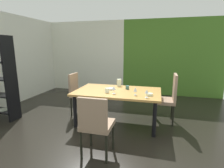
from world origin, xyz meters
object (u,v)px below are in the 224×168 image
(cup_rear, at_px, (127,87))
(wine_glass_south, at_px, (114,88))
(chair_head_near, at_px, (96,123))
(chair_left_far, at_px, (78,91))
(serving_bowl_center, at_px, (111,89))
(chair_right_far, at_px, (169,96))
(wine_glass_east, at_px, (147,92))
(cup_near_window, at_px, (107,90))
(pitcher_right, at_px, (119,82))
(wine_glass_left, at_px, (135,90))
(dining_table, at_px, (118,94))
(serving_bowl_near_shelf, at_px, (149,94))

(cup_rear, bearing_deg, wine_glass_south, -113.87)
(chair_head_near, relative_size, wine_glass_south, 6.07)
(chair_left_far, relative_size, serving_bowl_center, 7.17)
(chair_right_far, xyz_separation_m, wine_glass_east, (-0.43, -0.65, 0.24))
(cup_near_window, bearing_deg, chair_head_near, -82.28)
(chair_left_far, distance_m, chair_head_near, 1.86)
(serving_bowl_center, xyz_separation_m, pitcher_right, (0.09, 0.42, 0.06))
(wine_glass_left, relative_size, cup_near_window, 1.70)
(chair_right_far, bearing_deg, chair_head_near, 145.32)
(dining_table, relative_size, serving_bowl_near_shelf, 12.97)
(chair_head_near, bearing_deg, pitcher_right, 91.32)
(chair_left_far, xyz_separation_m, serving_bowl_near_shelf, (1.70, -0.49, 0.17))
(chair_left_far, relative_size, chair_head_near, 1.05)
(serving_bowl_center, xyz_separation_m, cup_rear, (0.34, 0.15, 0.02))
(wine_glass_south, relative_size, cup_rear, 2.00)
(dining_table, bearing_deg, chair_head_near, -91.35)
(cup_near_window, bearing_deg, pitcher_right, 80.91)
(chair_right_far, bearing_deg, pitcher_right, 81.03)
(chair_left_far, bearing_deg, wine_glass_east, 68.59)
(cup_rear, bearing_deg, wine_glass_left, -62.34)
(chair_head_near, bearing_deg, dining_table, 88.65)
(wine_glass_left, bearing_deg, pitcher_right, 123.77)
(chair_right_far, xyz_separation_m, wine_glass_south, (-1.07, -0.53, 0.24))
(serving_bowl_near_shelf, bearing_deg, chair_right_far, 51.91)
(chair_left_far, bearing_deg, wine_glass_left, 69.86)
(cup_near_window, height_order, pitcher_right, pitcher_right)
(chair_head_near, height_order, wine_glass_left, chair_head_near)
(dining_table, relative_size, cup_near_window, 19.25)
(wine_glass_left, bearing_deg, chair_head_near, -112.79)
(chair_head_near, relative_size, wine_glass_east, 6.30)
(wine_glass_east, bearing_deg, cup_near_window, 168.11)
(chair_head_near, bearing_deg, wine_glass_left, 67.21)
(chair_right_far, height_order, wine_glass_east, chair_right_far)
(chair_left_far, relative_size, chair_right_far, 0.93)
(chair_head_near, xyz_separation_m, wine_glass_south, (0.01, 1.03, 0.28))
(dining_table, bearing_deg, chair_left_far, 165.04)
(chair_left_far, distance_m, wine_glass_left, 1.56)
(chair_right_far, relative_size, wine_glass_east, 7.08)
(wine_glass_east, bearing_deg, chair_head_near, -125.80)
(serving_bowl_center, height_order, pitcher_right, pitcher_right)
(chair_right_far, xyz_separation_m, cup_rear, (-0.88, -0.09, 0.16))
(chair_left_far, bearing_deg, chair_head_near, 32.98)
(serving_bowl_near_shelf, bearing_deg, dining_table, 162.01)
(chair_right_far, bearing_deg, wine_glass_east, 146.91)
(chair_right_far, height_order, chair_head_near, chair_right_far)
(dining_table, xyz_separation_m, pitcher_right, (-0.07, 0.46, 0.16))
(serving_bowl_near_shelf, bearing_deg, pitcher_right, 137.53)
(chair_right_far, relative_size, pitcher_right, 6.46)
(chair_head_near, bearing_deg, serving_bowl_center, 95.79)
(chair_left_far, xyz_separation_m, pitcher_right, (0.97, 0.18, 0.23))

